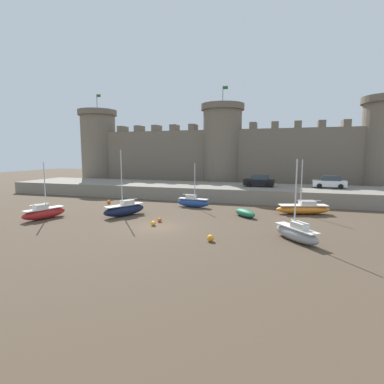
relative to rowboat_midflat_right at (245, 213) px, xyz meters
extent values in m
plane|color=#4C3D2D|center=(-6.72, -6.42, -0.40)|extent=(160.00, 160.00, 0.00)
cube|color=gray|center=(-6.72, 12.37, 0.48)|extent=(61.16, 10.00, 1.76)
cube|color=#706354|center=(-6.72, 21.69, 4.73)|extent=(49.16, 2.80, 10.26)
cylinder|color=#706354|center=(-31.30, 21.69, 6.38)|extent=(6.53, 6.53, 13.56)
cylinder|color=#675B4D|center=(-31.30, 21.69, 13.66)|extent=(7.32, 7.32, 1.00)
cylinder|color=#4C4742|center=(-31.30, 21.69, 15.66)|extent=(0.10, 0.10, 3.00)
cube|color=#19591E|center=(-30.85, 21.69, 16.86)|extent=(0.80, 0.04, 0.50)
cylinder|color=#706354|center=(-6.72, 21.69, 6.38)|extent=(6.53, 6.53, 13.56)
cylinder|color=#675B4D|center=(-6.72, 21.69, 13.66)|extent=(7.32, 7.32, 1.00)
cylinder|color=#4C4742|center=(-6.72, 21.69, 15.66)|extent=(0.10, 0.10, 3.00)
cube|color=#19591E|center=(-6.27, 21.69, 16.86)|extent=(0.80, 0.04, 0.50)
cube|color=#6A5E4F|center=(-25.86, 21.69, 10.41)|extent=(1.10, 2.52, 1.10)
cube|color=#6A5E4F|center=(-22.38, 21.69, 10.41)|extent=(1.10, 2.52, 1.10)
cube|color=#6A5E4F|center=(-18.90, 21.69, 10.41)|extent=(1.10, 2.52, 1.10)
cube|color=#6A5E4F|center=(-15.42, 21.69, 10.41)|extent=(1.10, 2.52, 1.10)
cube|color=#6A5E4F|center=(-11.94, 21.69, 10.41)|extent=(1.10, 2.52, 1.10)
cube|color=#6A5E4F|center=(-1.50, 21.69, 10.41)|extent=(1.10, 2.52, 1.10)
cube|color=#6A5E4F|center=(1.98, 21.69, 10.41)|extent=(1.10, 2.52, 1.10)
cube|color=#6A5E4F|center=(5.46, 21.69, 10.41)|extent=(1.10, 2.52, 1.10)
cube|color=#6A5E4F|center=(8.94, 21.69, 10.41)|extent=(1.10, 2.52, 1.10)
cube|color=#6A5E4F|center=(12.42, 21.69, 10.41)|extent=(1.10, 2.52, 1.10)
ellipsoid|color=#1E6B47|center=(0.00, 0.00, -0.02)|extent=(2.77, 2.88, 0.77)
ellipsoid|color=#339266|center=(0.00, 0.00, 0.04)|extent=(2.24, 2.33, 0.42)
cube|color=beige|center=(0.15, -0.17, 0.08)|extent=(0.80, 0.76, 0.06)
cube|color=beige|center=(-0.77, 0.84, 0.06)|extent=(0.62, 0.60, 0.08)
ellipsoid|color=red|center=(-18.54, -6.60, 0.11)|extent=(2.27, 4.50, 1.03)
cube|color=silver|center=(-18.54, -6.60, 0.59)|extent=(1.97, 3.95, 0.08)
cube|color=silver|center=(-18.63, -6.91, 0.85)|extent=(1.03, 1.37, 0.44)
cylinder|color=silver|center=(-18.48, -6.39, 2.85)|extent=(0.10, 0.10, 4.45)
cylinder|color=silver|center=(-18.66, -7.02, 1.08)|extent=(0.62, 1.91, 0.08)
ellipsoid|color=#141E3D|center=(-11.81, -3.08, 0.17)|extent=(3.16, 4.73, 1.14)
cube|color=silver|center=(-11.81, -3.08, 0.70)|extent=(2.75, 4.15, 0.08)
cube|color=silver|center=(-11.65, -2.76, 0.96)|extent=(1.27, 1.52, 0.44)
cylinder|color=silver|center=(-11.91, -3.29, 3.50)|extent=(0.10, 0.10, 5.52)
cylinder|color=silver|center=(-11.59, -2.66, 1.19)|extent=(1.03, 1.93, 0.08)
ellipsoid|color=#234793|center=(-6.54, 3.69, 0.11)|extent=(4.11, 1.38, 1.03)
cube|color=silver|center=(-6.54, 3.69, 0.59)|extent=(3.61, 1.18, 0.08)
cube|color=silver|center=(-6.84, 3.72, 0.85)|extent=(1.19, 0.75, 0.44)
cylinder|color=silver|center=(-6.34, 3.67, 2.70)|extent=(0.10, 0.10, 4.15)
cylinder|color=silver|center=(-6.94, 3.73, 1.08)|extent=(1.81, 0.25, 0.08)
ellipsoid|color=gray|center=(4.55, -7.36, 0.10)|extent=(3.51, 4.03, 1.01)
cube|color=silver|center=(4.55, -7.36, 0.57)|extent=(3.07, 3.53, 0.08)
cube|color=silver|center=(4.75, -7.61, 0.83)|extent=(1.29, 1.37, 0.44)
cylinder|color=silver|center=(4.41, -7.19, 3.06)|extent=(0.10, 0.10, 4.91)
cylinder|color=silver|center=(4.82, -7.69, 1.06)|extent=(1.27, 1.57, 0.08)
ellipsoid|color=orange|center=(5.63, 3.16, 0.09)|extent=(5.80, 3.09, 0.98)
cube|color=silver|center=(5.63, 3.16, 0.54)|extent=(5.09, 2.68, 0.08)
cube|color=silver|center=(6.03, 3.27, 0.80)|extent=(1.79, 1.43, 0.44)
cylinder|color=silver|center=(5.37, 3.08, 2.94)|extent=(0.10, 0.10, 4.72)
cylinder|color=silver|center=(6.17, 3.31, 1.03)|extent=(2.43, 0.78, 0.08)
sphere|color=orange|center=(-1.34, -9.28, -0.15)|extent=(0.50, 0.50, 0.50)
sphere|color=orange|center=(-17.42, 2.87, -0.16)|extent=(0.48, 0.48, 0.48)
sphere|color=#E04C1E|center=(-7.29, -4.63, -0.20)|extent=(0.39, 0.39, 0.39)
sphere|color=orange|center=(-7.24, -6.14, -0.18)|extent=(0.43, 0.43, 0.43)
cube|color=silver|center=(9.38, 13.16, 1.96)|extent=(4.13, 1.76, 0.80)
cube|color=#2D3842|center=(9.53, 13.16, 2.66)|extent=(2.28, 1.53, 0.64)
cylinder|color=black|center=(8.10, 12.33, 1.68)|extent=(0.64, 0.19, 0.64)
cylinder|color=black|center=(8.12, 14.03, 1.68)|extent=(0.64, 0.19, 0.64)
cylinder|color=black|center=(10.64, 12.29, 1.68)|extent=(0.64, 0.19, 0.64)
cylinder|color=black|center=(10.67, 13.99, 1.68)|extent=(0.64, 0.19, 0.64)
cube|color=black|center=(0.35, 12.24, 1.96)|extent=(4.13, 1.76, 0.80)
cube|color=#2D3842|center=(0.50, 12.24, 2.66)|extent=(2.28, 1.53, 0.64)
cylinder|color=black|center=(-0.93, 11.41, 1.68)|extent=(0.64, 0.19, 0.64)
cylinder|color=black|center=(-0.90, 13.11, 1.68)|extent=(0.64, 0.19, 0.64)
cylinder|color=black|center=(1.61, 11.37, 1.68)|extent=(0.64, 0.19, 0.64)
cylinder|color=black|center=(1.64, 13.07, 1.68)|extent=(0.64, 0.19, 0.64)
camera|label=1|loc=(3.47, -29.69, 5.93)|focal=28.00mm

